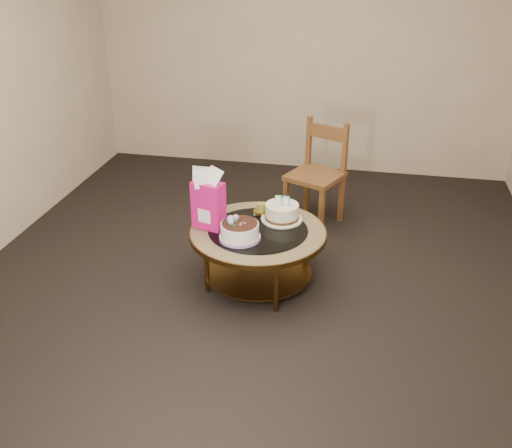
% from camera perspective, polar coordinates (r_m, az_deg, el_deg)
% --- Properties ---
extents(ground, '(5.00, 5.00, 0.00)m').
position_cam_1_polar(ground, '(4.44, 0.19, -5.79)').
color(ground, black).
rests_on(ground, ground).
extents(room_walls, '(4.52, 5.02, 2.61)m').
position_cam_1_polar(room_walls, '(3.82, 0.23, 13.97)').
color(room_walls, '#C7B197').
rests_on(room_walls, ground).
extents(coffee_table, '(1.02, 1.02, 0.46)m').
position_cam_1_polar(coffee_table, '(4.25, 0.20, -1.51)').
color(coffee_table, brown).
rests_on(coffee_table, ground).
extents(decorated_cake, '(0.30, 0.30, 0.17)m').
position_cam_1_polar(decorated_cake, '(4.06, -1.66, -0.76)').
color(decorated_cake, '#A987C0').
rests_on(decorated_cake, coffee_table).
extents(cream_cake, '(0.32, 0.32, 0.20)m').
position_cam_1_polar(cream_cake, '(4.33, 2.60, 1.17)').
color(cream_cake, silver).
rests_on(cream_cake, coffee_table).
extents(gift_bag, '(0.26, 0.22, 0.46)m').
position_cam_1_polar(gift_bag, '(4.16, -4.80, 2.51)').
color(gift_bag, '#E51585').
rests_on(gift_bag, coffee_table).
extents(pillar_candle, '(0.13, 0.13, 0.10)m').
position_cam_1_polar(pillar_candle, '(4.44, 0.54, 1.45)').
color(pillar_candle, tan).
rests_on(pillar_candle, coffee_table).
extents(dining_chair, '(0.57, 0.57, 0.94)m').
position_cam_1_polar(dining_chair, '(5.18, 6.14, 5.03)').
color(dining_chair, brown).
rests_on(dining_chair, ground).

